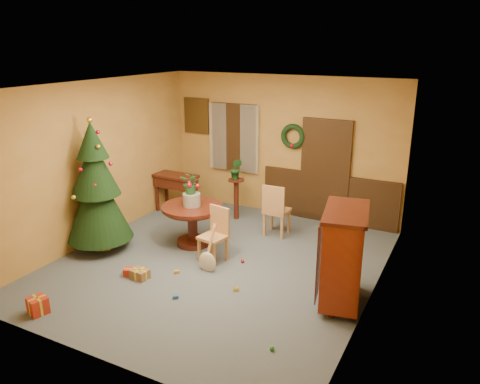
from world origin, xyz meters
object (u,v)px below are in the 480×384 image
Objects in this scene: chair_near at (216,232)px; writing_desk at (176,184)px; christmas_tree at (96,189)px; dining_table at (192,218)px; sideboard at (343,254)px.

writing_desk is at bearing 139.58° from chair_near.
dining_table is at bearing 32.65° from christmas_tree.
dining_table is at bearing 153.75° from chair_near.
writing_desk is (-1.92, 1.64, 0.13)m from chair_near.
writing_desk is (0.12, 2.18, -0.49)m from christmas_tree.
christmas_tree reaches higher than sideboard.
sideboard is at bearing -13.70° from dining_table.
chair_near is at bearing -26.25° from dining_table.
chair_near reaches higher than dining_table.
chair_near is 2.30m from sideboard.
writing_desk is at bearing 133.74° from dining_table.
writing_desk reaches higher than dining_table.
writing_desk is at bearing 86.80° from christmas_tree.
chair_near reaches higher than writing_desk.
chair_near is (0.67, -0.33, -0.03)m from dining_table.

